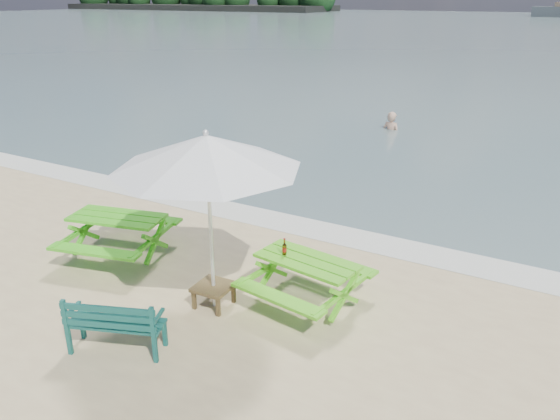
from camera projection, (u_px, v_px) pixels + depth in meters
The scene contains 8 objects.
foam_strip at pixel (316, 230), 11.19m from camera, with size 22.00×0.90×0.01m, color silver.
picnic_table_left at pixel (119, 237), 9.94m from camera, with size 2.07×2.21×0.80m.
picnic_table_right at pixel (306, 282), 8.43m from camera, with size 1.80×1.95×0.75m.
park_bench at pixel (117, 334), 7.34m from camera, with size 1.35×0.87×0.79m.
side_table at pixel (214, 295), 8.41m from camera, with size 0.57×0.57×0.36m.
patio_umbrella at pixel (207, 152), 7.57m from camera, with size 2.86×2.86×2.71m.
beer_bottle at pixel (284, 249), 8.42m from camera, with size 0.07×0.07×0.27m.
swimmer at pixel (391, 137), 19.67m from camera, with size 0.76×0.58×1.87m.
Camera 1 is at (4.48, -4.66, 4.50)m, focal length 35.00 mm.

